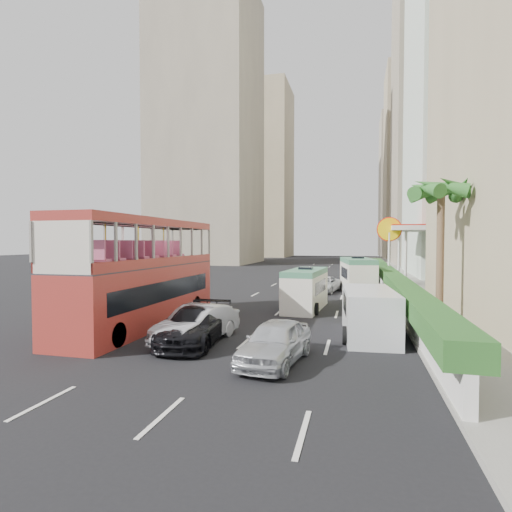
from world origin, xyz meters
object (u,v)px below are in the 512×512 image
(double_decker_bus, at_px, (144,272))
(car_black, at_px, (196,343))
(panel_van_near, at_px, (369,313))
(van_asset, at_px, (323,292))
(palm_tree, at_px, (440,254))
(car_silver_lane_a, at_px, (197,342))
(minibus_near, at_px, (306,289))
(panel_van_far, at_px, (360,270))
(minibus_far, at_px, (357,276))
(car_silver_lane_b, at_px, (275,363))
(shell_station, at_px, (425,255))

(double_decker_bus, height_order, car_black, double_decker_bus)
(car_black, bearing_deg, panel_van_near, 18.56)
(van_asset, bearing_deg, palm_tree, -47.91)
(car_silver_lane_a, distance_m, car_black, 0.14)
(minibus_near, bearing_deg, double_decker_bus, -133.40)
(panel_van_far, xyz_separation_m, palm_tree, (3.62, -20.90, 2.32))
(minibus_far, bearing_deg, panel_van_far, 80.16)
(car_black, bearing_deg, van_asset, 74.34)
(double_decker_bus, height_order, palm_tree, palm_tree)
(car_black, height_order, palm_tree, palm_tree)
(minibus_far, bearing_deg, car_silver_lane_b, -105.98)
(car_black, height_order, shell_station, shell_station)
(double_decker_bus, distance_m, panel_van_far, 26.94)
(car_silver_lane_b, bearing_deg, panel_van_far, 92.05)
(double_decker_bus, bearing_deg, shell_station, 55.18)
(shell_station, bearing_deg, car_silver_lane_a, -115.69)
(palm_tree, bearing_deg, minibus_far, 109.93)
(double_decker_bus, relative_size, palm_tree, 1.72)
(car_black, xyz_separation_m, van_asset, (3.56, 17.37, 0.00))
(car_black, xyz_separation_m, minibus_near, (3.20, 8.92, 1.18))
(car_silver_lane_a, distance_m, panel_van_far, 28.15)
(minibus_far, bearing_deg, panel_van_near, -96.43)
(minibus_near, height_order, minibus_far, minibus_far)
(shell_station, bearing_deg, car_silver_lane_b, -107.64)
(panel_van_near, distance_m, palm_tree, 5.70)
(panel_van_far, bearing_deg, palm_tree, -85.48)
(minibus_near, relative_size, minibus_far, 0.87)
(car_silver_lane_a, bearing_deg, double_decker_bus, 157.51)
(van_asset, bearing_deg, panel_van_near, -67.25)
(car_silver_lane_a, distance_m, shell_station, 28.41)
(panel_van_near, bearing_deg, car_silver_lane_a, -162.78)
(car_black, distance_m, minibus_far, 18.49)
(double_decker_bus, distance_m, shell_station, 28.02)
(panel_van_near, bearing_deg, double_decker_bus, 176.38)
(car_silver_lane_b, relative_size, panel_van_far, 0.77)
(minibus_far, relative_size, panel_van_far, 1.15)
(van_asset, bearing_deg, minibus_far, 11.23)
(car_black, relative_size, minibus_near, 0.93)
(minibus_near, bearing_deg, car_silver_lane_a, -105.61)
(double_decker_bus, height_order, car_silver_lane_b, double_decker_bus)
(car_silver_lane_a, distance_m, palm_tree, 12.43)
(car_silver_lane_b, height_order, car_black, car_black)
(minibus_far, height_order, shell_station, shell_station)
(car_silver_lane_a, xyz_separation_m, palm_tree, (10.06, 6.48, 3.38))
(car_black, height_order, minibus_far, minibus_far)
(double_decker_bus, bearing_deg, panel_van_far, 67.76)
(double_decker_bus, height_order, panel_van_near, double_decker_bus)
(car_black, bearing_deg, double_decker_bus, 140.83)
(car_silver_lane_b, distance_m, panel_van_near, 5.56)
(car_silver_lane_b, relative_size, minibus_near, 0.77)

